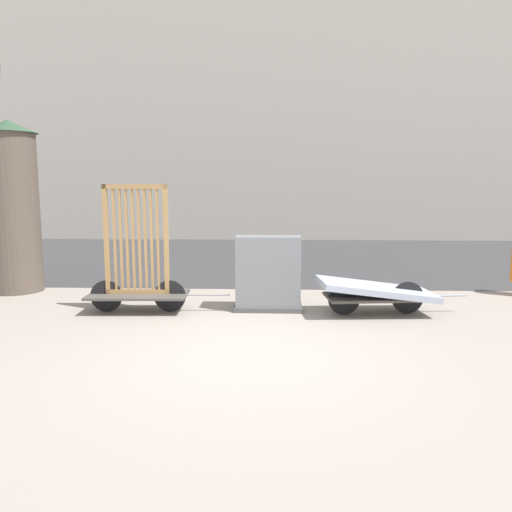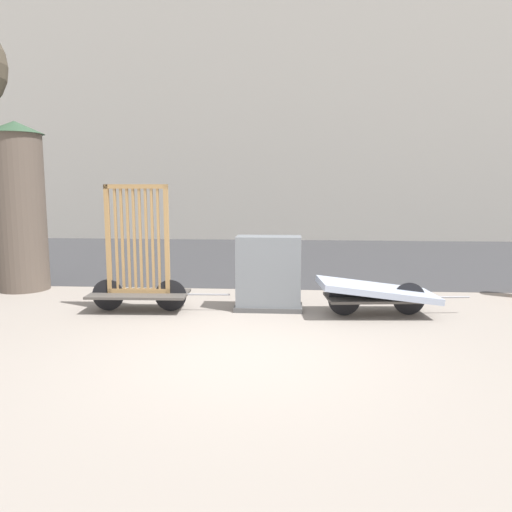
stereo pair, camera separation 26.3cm
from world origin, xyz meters
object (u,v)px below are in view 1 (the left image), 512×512
Objects in this scene: bike_cart_with_mattress at (376,291)px; advertising_column at (13,206)px; utility_cabinet at (268,276)px; bike_cart_with_bedframe at (138,271)px.

bike_cart_with_mattress is 0.75× the size of advertising_column.
bike_cart_with_mattress is 1.77m from utility_cabinet.
bike_cart_with_bedframe is 3.35m from advertising_column.
advertising_column is at bearing 160.97° from bike_cart_with_mattress.
utility_cabinet reaches higher than bike_cart_with_mattress.
advertising_column is (-4.94, 1.29, 1.09)m from utility_cabinet.
advertising_column reaches higher than bike_cart_with_mattress.
bike_cart_with_bedframe reaches higher than utility_cabinet.
bike_cart_with_mattress is 6.98m from advertising_column.
advertising_column is (-6.69, 1.51, 1.30)m from bike_cart_with_mattress.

